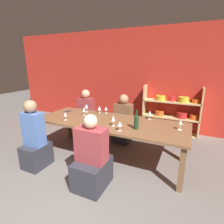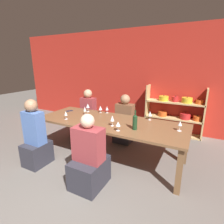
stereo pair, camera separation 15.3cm
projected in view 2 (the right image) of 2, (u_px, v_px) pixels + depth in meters
The scene contains 18 objects.
wall_back_red at pixel (145, 80), 4.80m from camera, with size 8.80×0.06×2.70m.
shelf_unit at pixel (173, 116), 4.49m from camera, with size 1.43×0.30×1.24m.
dining_table at pixel (110, 125), 3.29m from camera, with size 2.82×1.04×0.75m.
wine_bottle_green at pixel (135, 122), 2.82m from camera, with size 0.08×0.08×0.33m.
wine_glass_red_a at pixel (150, 114), 3.30m from camera, with size 0.07×0.07×0.17m.
wine_glass_red_b at pixel (66, 114), 3.34m from camera, with size 0.06×0.06×0.16m.
wine_glass_red_c at pixel (180, 124), 2.76m from camera, with size 0.07×0.07×0.16m.
wine_glass_red_d at pixel (85, 109), 3.64m from camera, with size 0.06×0.06×0.17m.
wine_glass_red_e at pixel (118, 124), 2.77m from camera, with size 0.08×0.08×0.15m.
wine_glass_red_f at pixel (100, 108), 3.78m from camera, with size 0.08×0.08×0.15m.
wine_glass_white_a at pixel (107, 109), 3.77m from camera, with size 0.06×0.06×0.14m.
wine_glass_white_b at pixel (112, 119), 2.98m from camera, with size 0.07×0.07×0.19m.
wine_glass_empty_a at pixel (88, 106), 3.86m from camera, with size 0.08×0.08×0.18m.
cell_phone at pixel (69, 111), 3.94m from camera, with size 0.12×0.17×0.01m.
person_near_a at pixel (36, 141), 3.12m from camera, with size 0.36×0.46×1.22m.
person_far_a at pixel (125, 124), 4.11m from camera, with size 0.41×0.51×1.12m.
person_near_b at pixel (89, 161), 2.58m from camera, with size 0.44×0.55×1.13m.
person_far_b at pixel (89, 118), 4.50m from camera, with size 0.37×0.47×1.17m.
Camera 2 is at (1.45, -0.90, 1.81)m, focal length 28.00 mm.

